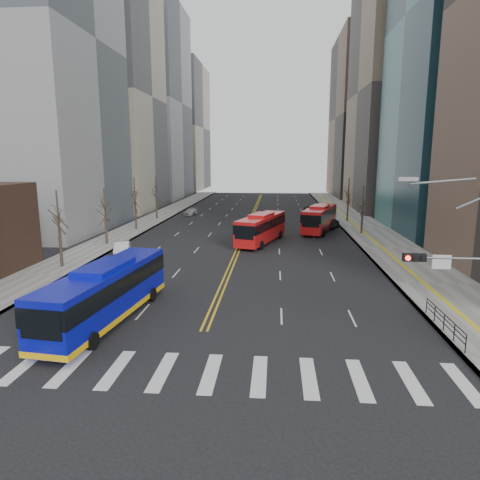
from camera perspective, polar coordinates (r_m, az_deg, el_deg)
The scene contains 16 objects.
ground at distance 21.97m, azimuth -7.13°, elevation -17.09°, with size 220.00×220.00×0.00m, color black.
sidewalk_right at distance 66.12m, azimuth 16.33°, elevation 1.54°, with size 7.00×130.00×0.15m, color gray.
sidewalk_left at distance 68.00m, azimuth -13.00°, elevation 1.95°, with size 5.00×130.00×0.15m, color gray.
crosswalk at distance 21.97m, azimuth -7.13°, elevation -17.08°, with size 26.70×4.00×0.01m.
centerline at distance 74.79m, azimuth 1.52°, elevation 2.96°, with size 0.55×100.00×0.01m.
office_towers at distance 88.62m, azimuth 2.22°, elevation 19.71°, with size 83.00×134.00×58.00m.
signal_mast at distance 23.66m, azimuth 28.53°, elevation -3.71°, with size 5.37×0.37×9.39m.
pedestrian_railing at distance 28.53m, azimuth 25.57°, elevation -9.58°, with size 0.06×6.06×1.02m.
street_trees at distance 54.98m, azimuth -7.21°, elevation 5.14°, with size 35.20×47.20×7.60m.
blue_bus at distance 28.65m, azimuth -17.43°, elevation -6.52°, with size 4.18×13.12×3.73m.
red_bus_near at distance 52.46m, azimuth 2.86°, elevation 1.80°, with size 5.99×11.77×3.64m.
red_bus_far at distance 61.83m, azimuth 10.57°, elevation 3.05°, with size 6.05×12.07×3.72m.
car_white at distance 47.55m, azimuth -15.46°, elevation -1.12°, with size 1.53×4.39×1.45m, color silver.
car_dark_mid at distance 65.00m, azimuth 12.08°, elevation 2.14°, with size 1.64×4.08×1.39m, color black.
car_silver at distance 78.83m, azimuth -6.58°, elevation 3.74°, with size 1.71×4.21×1.22m, color #A3A2A7.
car_dark_far at distance 83.71m, azimuth 9.44°, elevation 4.11°, with size 2.18×4.72×1.31m, color black.
Camera 1 is at (4.20, -18.96, 10.26)m, focal length 32.00 mm.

